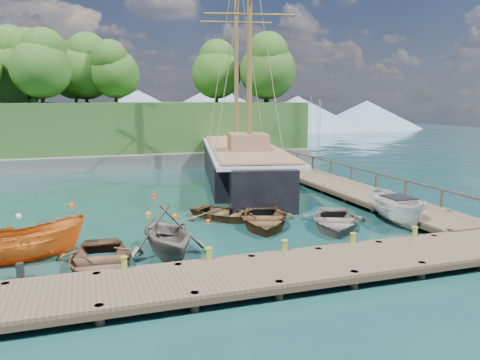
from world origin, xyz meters
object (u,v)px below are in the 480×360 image
at_px(cabin_boat_white, 397,224).
at_px(rowboat_2, 263,226).
at_px(rowboat_3, 334,228).
at_px(schooner, 242,166).
at_px(rowboat_4, 225,219).
at_px(motorboat_orange, 30,261).
at_px(rowboat_0, 99,270).
at_px(rowboat_1, 167,255).

bearing_deg(cabin_boat_white, rowboat_2, 173.10).
distance_m(rowboat_3, schooner, 14.56).
relative_size(rowboat_2, rowboat_4, 1.20).
relative_size(rowboat_3, motorboat_orange, 1.07).
distance_m(rowboat_0, rowboat_2, 8.97).
bearing_deg(cabin_boat_white, rowboat_4, 163.38).
bearing_deg(rowboat_0, rowboat_1, 21.35).
height_order(rowboat_4, schooner, schooner).
distance_m(rowboat_3, motorboat_orange, 13.99).
distance_m(rowboat_2, cabin_boat_white, 6.92).
height_order(rowboat_2, cabin_boat_white, cabin_boat_white).
bearing_deg(rowboat_3, rowboat_4, 170.88).
xyz_separation_m(rowboat_4, cabin_boat_white, (8.12, -3.80, 0.00)).
bearing_deg(motorboat_orange, schooner, -55.90).
distance_m(rowboat_1, rowboat_3, 8.80).
xyz_separation_m(rowboat_0, motorboat_orange, (-2.60, 1.94, 0.00)).
xyz_separation_m(motorboat_orange, schooner, (14.01, 14.95, 1.20)).
xyz_separation_m(rowboat_3, motorboat_orange, (-13.98, -0.44, 0.00)).
xyz_separation_m(rowboat_2, rowboat_3, (3.27, -1.42, 0.00)).
bearing_deg(schooner, rowboat_1, -106.44).
bearing_deg(motorboat_orange, rowboat_2, -92.91).
height_order(rowboat_0, rowboat_3, rowboat_0).
bearing_deg(schooner, motorboat_orange, -121.13).
distance_m(cabin_boat_white, schooner, 15.35).
relative_size(rowboat_3, cabin_boat_white, 1.02).
bearing_deg(rowboat_1, rowboat_0, -169.49).
relative_size(rowboat_0, rowboat_4, 1.17).
bearing_deg(rowboat_1, rowboat_3, 3.11).
relative_size(rowboat_1, rowboat_4, 1.02).
bearing_deg(rowboat_3, rowboat_2, -176.93).
height_order(rowboat_0, motorboat_orange, motorboat_orange).
bearing_deg(rowboat_0, rowboat_3, 15.76).
relative_size(rowboat_4, motorboat_orange, 0.92).
relative_size(rowboat_3, rowboat_4, 1.15).
xyz_separation_m(rowboat_1, motorboat_orange, (-5.32, 1.09, 0.00)).
distance_m(rowboat_1, motorboat_orange, 5.43).
height_order(rowboat_1, cabin_boat_white, rowboat_1).
xyz_separation_m(motorboat_orange, cabin_boat_white, (17.39, 0.03, 0.00)).
xyz_separation_m(rowboat_2, cabin_boat_white, (6.68, -1.83, 0.00)).
distance_m(rowboat_3, rowboat_4, 5.80).
xyz_separation_m(rowboat_4, schooner, (4.73, 11.12, 1.20)).
bearing_deg(rowboat_2, rowboat_4, 144.68).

